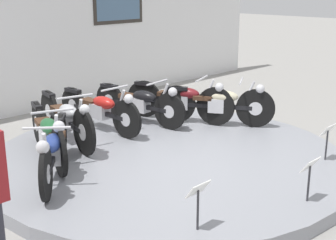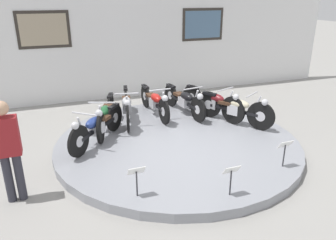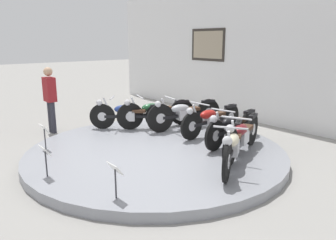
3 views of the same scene
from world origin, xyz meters
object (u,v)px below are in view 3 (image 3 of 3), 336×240
Objects in this scene: info_placard_front_centre at (45,154)px; motorcycle_green at (155,112)px; motorcycle_blue at (128,114)px; motorcycle_black at (232,126)px; info_placard_front_left at (44,132)px; motorcycle_maroon at (242,135)px; info_placard_front_right at (115,173)px; visitor_standing at (50,96)px; motorcycle_red at (211,118)px; motorcycle_silver at (184,113)px; motorcycle_cream at (233,145)px.

motorcycle_green is at bearing 112.63° from info_placard_front_centre.
motorcycle_blue is 0.79× the size of motorcycle_black.
motorcycle_blue is 2.99× the size of info_placard_front_left.
motorcycle_maroon is 2.72m from info_placard_front_right.
visitor_standing reaches higher than motorcycle_green.
visitor_standing is at bearing -140.96° from motorcycle_red.
motorcycle_green is 0.96× the size of motorcycle_silver.
motorcycle_red is 3.84× the size of info_placard_front_left.
motorcycle_maroon is 3.72× the size of info_placard_front_left.
motorcycle_silver is at bearing 123.56° from info_placard_front_right.
motorcycle_blue is at bearing 179.97° from motorcycle_cream.
motorcycle_maroon is 3.81m from info_placard_front_left.
visitor_standing is (-4.43, 0.79, 0.39)m from info_placard_front_right.
motorcycle_green is 1.00× the size of motorcycle_maroon.
motorcycle_silver is 3.90× the size of info_placard_front_right.
motorcycle_red is at bearing 156.46° from motorcycle_maroon.
motorcycle_blue is 2.02m from visitor_standing.
motorcycle_silver is 3.34m from visitor_standing.
motorcycle_red is at bearing 23.53° from motorcycle_green.
visitor_standing is at bearing 155.57° from info_placard_front_left.
motorcycle_silver is 1.02× the size of motorcycle_red.
motorcycle_blue is 3.64m from info_placard_front_right.
motorcycle_green is 2.72m from info_placard_front_left.
info_placard_front_left and info_placard_front_right have the same top height.
motorcycle_black is at bearing -11.69° from motorcycle_red.
info_placard_front_centre is at bearing -121.94° from motorcycle_cream.
motorcycle_cream is at bearing 35.72° from info_placard_front_left.
motorcycle_silver reaches higher than info_placard_front_left.
visitor_standing is at bearing 169.84° from info_placard_front_right.
visitor_standing is (-1.47, -1.33, 0.38)m from motorcycle_blue.
motorcycle_cream reaches higher than info_placard_front_left.
info_placard_front_left is at bearing -112.15° from motorcycle_red.
motorcycle_cream is (1.61, -1.18, 0.02)m from motorcycle_red.
info_placard_front_centre and info_placard_front_right have the same top height.
motorcycle_blue is 2.57m from motorcycle_black.
motorcycle_green is 1.16× the size of visitor_standing.
motorcycle_green is 3.00m from motorcycle_cream.
motorcycle_black is 3.81× the size of info_placard_front_centre.
motorcycle_cream is at bearing 15.78° from visitor_standing.
motorcycle_maroon is (2.08, -0.43, -0.01)m from motorcycle_silver.
motorcycle_black is at bearing 78.29° from info_placard_front_centre.
motorcycle_red is at bearing 89.97° from info_placard_front_centre.
motorcycle_maroon reaches higher than motorcycle_black.
motorcycle_maroon is (1.33, -0.58, 0.02)m from motorcycle_red.
motorcycle_black is at bearing 23.43° from motorcycle_blue.
motorcycle_red is at bearing 168.31° from motorcycle_black.
motorcycle_black reaches higher than info_placard_front_right.
motorcycle_silver is at bearing 45.20° from visitor_standing.
motorcycle_maroon reaches higher than motorcycle_cream.
motorcycle_silver is 2.57m from motorcycle_cream.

